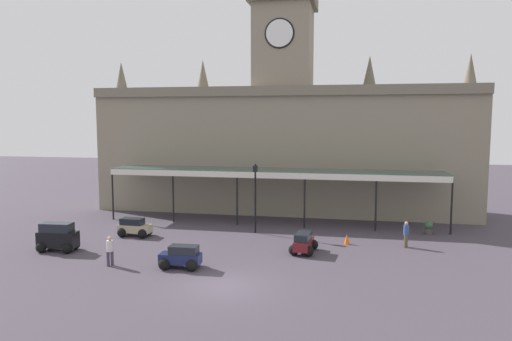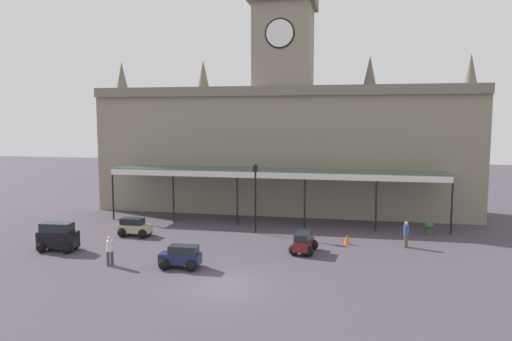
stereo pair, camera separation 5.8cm
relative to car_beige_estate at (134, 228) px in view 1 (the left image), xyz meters
The scene contains 12 objects.
ground_plane 12.22m from the car_beige_estate, 43.94° to the right, with size 140.00×140.00×0.00m, color #443D48.
station_building 15.55m from the car_beige_estate, 52.62° to the left, with size 32.51×6.30×18.71m.
entrance_canopy 11.26m from the car_beige_estate, 34.86° to the left, with size 26.07×3.26×4.20m.
car_beige_estate is the anchor object (origin of this frame).
car_black_van 5.35m from the car_beige_estate, 123.83° to the right, with size 2.46×1.71×1.77m.
car_navy_estate 8.43m from the car_beige_estate, 47.42° to the right, with size 2.28×1.60×1.27m.
car_maroon_estate 12.13m from the car_beige_estate, ahead, with size 1.69×2.33×1.27m.
pedestrian_crossing_forecourt 18.28m from the car_beige_estate, ahead, with size 0.34×0.37×1.67m.
pedestrian_beside_cars 6.81m from the car_beige_estate, 75.68° to the right, with size 0.34×0.34×1.67m.
victorian_lamppost 8.86m from the car_beige_estate, 17.88° to the left, with size 0.30×0.30×4.99m.
traffic_cone 14.59m from the car_beige_estate, ahead, with size 0.40×0.40×0.67m, color orange.
planter_near_kerb 20.75m from the car_beige_estate, 12.81° to the left, with size 0.60×0.60×0.96m.
Camera 1 is at (5.95, -21.96, 8.15)m, focal length 33.59 mm.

